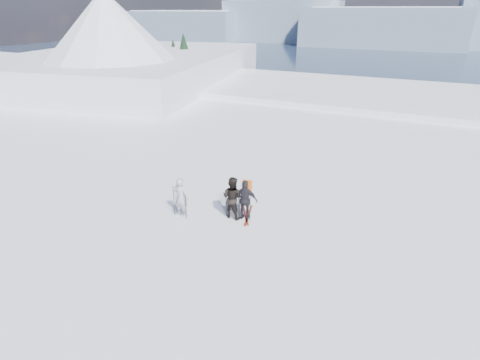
# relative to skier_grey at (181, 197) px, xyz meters

# --- Properties ---
(lake_basin) EXTENTS (820.00, 820.00, 71.62)m
(lake_basin) POSITION_rel_skier_grey_xyz_m (4.00, 27.50, -7.36)
(lake_basin) COLOR white
(lake_basin) RESTS_ON ground
(far_mountain_range) EXTENTS (770.00, 110.00, 53.00)m
(far_mountain_range) POSITION_rel_skier_grey_xyz_m (33.60, 452.28, -8.05)
(far_mountain_range) COLOR slate
(far_mountain_range) RESTS_ON ground
(near_ridge) EXTENTS (31.37, 35.68, 25.62)m
(near_ridge) POSITION_rel_skier_grey_xyz_m (-22.56, 26.84, -4.34)
(near_ridge) COLOR white
(near_ridge) RESTS_ON ground
(skier_grey) EXTENTS (0.63, 0.42, 1.72)m
(skier_grey) POSITION_rel_skier_grey_xyz_m (0.00, 0.00, 0.00)
(skier_grey) COLOR #9EA2AD
(skier_grey) RESTS_ON ground
(skier_dark) EXTENTS (0.93, 0.76, 1.78)m
(skier_dark) POSITION_rel_skier_grey_xyz_m (1.90, 0.81, 0.03)
(skier_dark) COLOR black
(skier_dark) RESTS_ON ground
(skier_pack) EXTENTS (1.04, 0.58, 1.69)m
(skier_pack) POSITION_rel_skier_grey_xyz_m (2.43, 0.91, -0.02)
(skier_pack) COLOR black
(skier_pack) RESTS_ON ground
(backpack) EXTENTS (0.39, 0.26, 0.55)m
(backpack) POSITION_rel_skier_grey_xyz_m (2.39, 1.16, 1.10)
(backpack) COLOR orange
(backpack) RESTS_ON skier_pack
(ski_poles) EXTENTS (3.01, 0.99, 1.32)m
(ski_poles) POSITION_rel_skier_grey_xyz_m (1.44, 0.48, -0.26)
(ski_poles) COLOR black
(ski_poles) RESTS_ON ground
(skis_loose) EXTENTS (0.96, 1.67, 0.03)m
(skis_loose) POSITION_rel_skier_grey_xyz_m (2.39, 1.17, -0.84)
(skis_loose) COLOR black
(skis_loose) RESTS_ON ground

